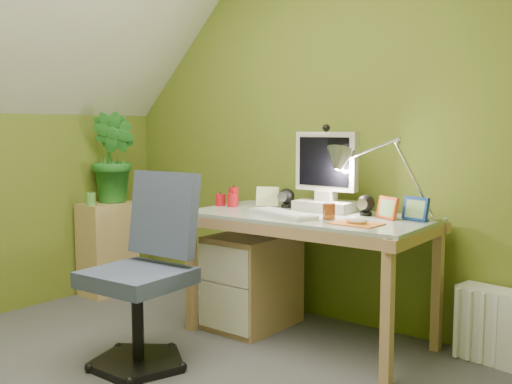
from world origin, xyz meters
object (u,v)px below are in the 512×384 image
Objects in this scene: side_ledge at (108,248)px; monitor at (327,170)px; desk_lamp at (399,160)px; radiator at (496,326)px; potted_plant at (115,158)px; task_chair at (137,275)px; desk at (308,278)px.

monitor is at bearing 9.39° from side_ledge.
desk_lamp is at bearing 7.44° from side_ledge.
radiator is at bearing 8.58° from desk_lamp.
potted_plant is 1.53m from task_chair.
side_ledge is 1.73× the size of radiator.
potted_plant is at bearing 51.46° from side_ledge.
monitor reaches higher than task_chair.
desk is 0.83m from desk_lamp.
desk_lamp reaches higher than radiator.
desk_lamp is (0.45, 0.18, 0.67)m from desk.
monitor reaches higher than desk.
desk is at bearing -152.47° from radiator.
desk is 2.81× the size of monitor.
side_ledge is (-1.69, -0.28, -0.63)m from monitor.
side_ledge is 1.02× the size of potted_plant.
desk is 0.98m from task_chair.
desk is at bearing -93.38° from monitor.
side_ledge is 2.66m from radiator.
side_ledge is at bearing 144.52° from task_chair.
task_chair is at bearing -131.12° from radiator.
desk is at bearing 3.36° from side_ledge.
task_chair is at bearing -120.26° from desk.
side_ledge is at bearing -128.54° from potted_plant.
monitor is 0.51× the size of task_chair.
task_chair is (-0.46, -0.86, 0.11)m from desk.
desk is 2.07× the size of potted_plant.
potted_plant is at bearing 179.52° from desk.
task_chair is (1.19, -0.81, -0.52)m from potted_plant.
side_ledge is (-1.69, -0.10, -0.03)m from desk.
desk_lamp reaches higher than task_chair.
monitor is 0.77× the size of desk_lamp.
side_ledge is at bearing -178.83° from desk.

